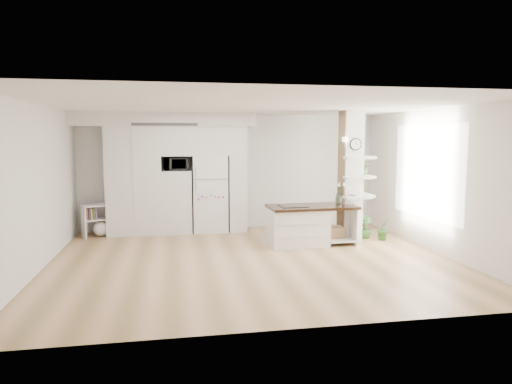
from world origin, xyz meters
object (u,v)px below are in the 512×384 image
(bookshelf, at_px, (99,223))
(floor_plant_a, at_px, (383,229))
(refrigerator, at_px, (210,194))
(kitchen_island, at_px, (303,224))

(bookshelf, height_order, floor_plant_a, bookshelf)
(floor_plant_a, bearing_deg, bookshelf, 166.43)
(refrigerator, distance_m, kitchen_island, 2.48)
(bookshelf, bearing_deg, kitchen_island, -44.63)
(refrigerator, relative_size, floor_plant_a, 3.57)
(bookshelf, relative_size, floor_plant_a, 1.45)
(refrigerator, bearing_deg, bookshelf, -175.98)
(kitchen_island, distance_m, bookshelf, 4.46)
(refrigerator, bearing_deg, floor_plant_a, -24.60)
(refrigerator, height_order, floor_plant_a, refrigerator)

